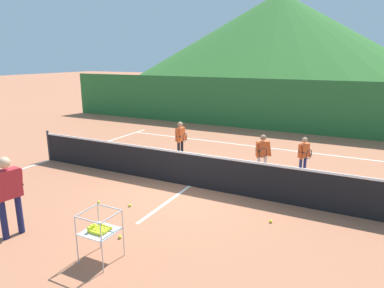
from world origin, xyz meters
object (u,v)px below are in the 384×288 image
at_px(tennis_ball_0, 130,205).
at_px(student_2, 304,153).
at_px(instructor, 8,189).
at_px(tennis_ball_5, 120,237).
at_px(student_1, 263,152).
at_px(ball_cart, 99,230).
at_px(tennis_ball_2, 271,221).
at_px(tennis_net, 190,169).
at_px(tennis_ball_6, 99,202).
at_px(tennis_ball_3, 13,184).
at_px(student_0, 180,137).

bearing_deg(tennis_ball_0, student_2, 51.08).
distance_m(instructor, tennis_ball_5, 2.37).
height_order(student_1, ball_cart, student_1).
bearing_deg(tennis_ball_2, tennis_net, 156.10).
xyz_separation_m(tennis_ball_5, tennis_ball_6, (-1.53, 1.10, 0.00)).
relative_size(ball_cart, tennis_ball_3, 13.22).
bearing_deg(tennis_ball_3, instructor, -35.47).
bearing_deg(instructor, tennis_ball_2, 32.65).
height_order(student_0, tennis_ball_2, student_0).
bearing_deg(tennis_ball_0, ball_cart, -66.11).
height_order(student_0, tennis_ball_3, student_0).
xyz_separation_m(instructor, ball_cart, (2.15, 0.14, -0.41)).
relative_size(ball_cart, tennis_ball_2, 13.22).
bearing_deg(tennis_ball_3, tennis_net, 25.88).
height_order(instructor, ball_cart, instructor).
distance_m(student_1, tennis_ball_3, 7.25).
height_order(tennis_ball_2, tennis_ball_3, same).
xyz_separation_m(tennis_net, student_0, (-1.50, 2.19, 0.30)).
relative_size(student_2, tennis_ball_3, 17.68).
xyz_separation_m(tennis_ball_0, tennis_ball_3, (-3.83, -0.33, 0.00)).
bearing_deg(tennis_ball_0, instructor, -120.13).
bearing_deg(tennis_ball_2, tennis_ball_0, -167.51).
distance_m(student_2, tennis_ball_0, 5.35).
distance_m(tennis_ball_3, tennis_ball_5, 4.67).
relative_size(student_2, tennis_ball_5, 17.68).
bearing_deg(instructor, tennis_ball_0, 59.87).
bearing_deg(student_2, student_1, -153.48).
bearing_deg(student_0, tennis_ball_2, -39.34).
distance_m(tennis_net, ball_cart, 3.88).
bearing_deg(tennis_ball_0, tennis_ball_5, -60.50).
xyz_separation_m(tennis_net, tennis_ball_3, (-4.50, -2.19, -0.47)).
xyz_separation_m(ball_cart, tennis_ball_5, (-0.16, 0.72, -0.55)).
bearing_deg(instructor, tennis_net, 64.38).
distance_m(instructor, tennis_ball_2, 5.43).
xyz_separation_m(student_0, tennis_ball_0, (0.83, -4.05, -0.77)).
bearing_deg(tennis_ball_2, student_1, 109.55).
bearing_deg(student_0, student_1, -8.86).
distance_m(student_2, tennis_ball_6, 6.02).
height_order(instructor, tennis_ball_6, instructor).
height_order(student_1, tennis_ball_3, student_1).
bearing_deg(student_1, tennis_ball_6, -128.69).
bearing_deg(student_1, tennis_ball_5, -107.04).
relative_size(student_2, tennis_ball_6, 17.68).
height_order(student_0, student_1, student_0).
distance_m(tennis_net, student_0, 2.67).
relative_size(tennis_ball_0, tennis_ball_3, 1.00).
relative_size(student_2, ball_cart, 1.34).
distance_m(tennis_ball_0, tennis_ball_3, 3.85).
xyz_separation_m(student_2, tennis_ball_0, (-3.33, -4.13, -0.69)).
bearing_deg(tennis_ball_2, tennis_ball_6, -167.22).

